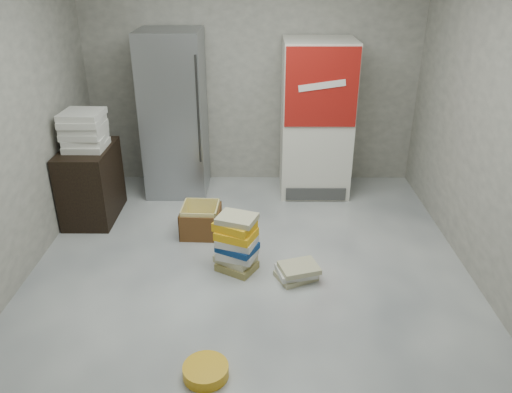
{
  "coord_description": "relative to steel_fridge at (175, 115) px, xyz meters",
  "views": [
    {
      "loc": [
        0.08,
        -3.51,
        2.59
      ],
      "look_at": [
        0.06,
        0.7,
        0.58
      ],
      "focal_mm": 35.0,
      "sensor_mm": 36.0,
      "label": 1
    }
  ],
  "objects": [
    {
      "name": "room_shell",
      "position": [
        0.9,
        -2.13,
        0.85
      ],
      "size": [
        4.04,
        5.04,
        2.82
      ],
      "color": "#A8A497",
      "rests_on": "ground"
    },
    {
      "name": "steel_fridge",
      "position": [
        0.0,
        0.0,
        0.0
      ],
      "size": [
        0.7,
        0.72,
        1.9
      ],
      "color": "#9A9DA2",
      "rests_on": "ground"
    },
    {
      "name": "phonebook_stack_side",
      "position": [
        1.33,
        -1.92,
        -0.88
      ],
      "size": [
        0.42,
        0.39,
        0.15
      ],
      "rotation": [
        0.0,
        0.0,
        0.35
      ],
      "color": "#B7B189",
      "rests_on": "ground"
    },
    {
      "name": "supply_box_stack",
      "position": [
        -0.82,
        -0.72,
        0.04
      ],
      "size": [
        0.42,
        0.44,
        0.39
      ],
      "color": "white",
      "rests_on": "wood_shelf"
    },
    {
      "name": "coke_cooler",
      "position": [
        1.65,
        -0.01,
        -0.05
      ],
      "size": [
        0.8,
        0.73,
        1.8
      ],
      "color": "silver",
      "rests_on": "ground"
    },
    {
      "name": "wood_shelf",
      "position": [
        -0.83,
        -0.73,
        -0.55
      ],
      "size": [
        0.5,
        0.8,
        0.8
      ],
      "primitive_type": "cube",
      "color": "black",
      "rests_on": "ground"
    },
    {
      "name": "phonebook_stack_main",
      "position": [
        0.78,
        -1.77,
        -0.68
      ],
      "size": [
        0.44,
        0.43,
        0.54
      ],
      "rotation": [
        0.0,
        0.0,
        -0.43
      ],
      "color": "olive",
      "rests_on": "ground"
    },
    {
      "name": "cardboard_box",
      "position": [
        0.39,
        -1.11,
        -0.82
      ],
      "size": [
        0.41,
        0.41,
        0.32
      ],
      "rotation": [
        0.0,
        0.0,
        -0.05
      ],
      "color": "yellow",
      "rests_on": "ground"
    },
    {
      "name": "bucket_lid",
      "position": [
        0.62,
        -3.08,
        -0.91
      ],
      "size": [
        0.38,
        0.38,
        0.08
      ],
      "primitive_type": "cylinder",
      "rotation": [
        0.0,
        0.0,
        -0.25
      ],
      "color": "gold",
      "rests_on": "ground"
    },
    {
      "name": "ground",
      "position": [
        0.9,
        -2.13,
        -0.95
      ],
      "size": [
        5.0,
        5.0,
        0.0
      ],
      "primitive_type": "plane",
      "color": "silver",
      "rests_on": "ground"
    }
  ]
}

